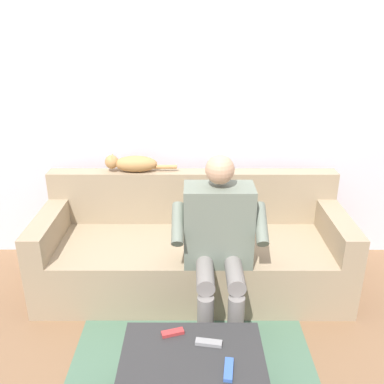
{
  "coord_description": "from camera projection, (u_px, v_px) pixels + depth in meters",
  "views": [
    {
      "loc": [
        -0.0,
        2.62,
        1.89
      ],
      "look_at": [
        0.0,
        -0.03,
        0.8
      ],
      "focal_mm": 39.25,
      "sensor_mm": 36.0,
      "label": 1
    }
  ],
  "objects": [
    {
      "name": "ground_plane",
      "position": [
        192.0,
        350.0,
        2.59
      ],
      "size": [
        8.0,
        8.0,
        0.0
      ],
      "primitive_type": "plane",
      "color": "#846042"
    },
    {
      "name": "back_wall",
      "position": [
        192.0,
        105.0,
        3.26
      ],
      "size": [
        5.13,
        0.06,
        2.55
      ],
      "primitive_type": "cube",
      "color": "silver",
      "rests_on": "ground"
    },
    {
      "name": "couch",
      "position": [
        192.0,
        252.0,
        3.15
      ],
      "size": [
        2.22,
        0.81,
        0.81
      ],
      "color": "#9E896B",
      "rests_on": "ground"
    },
    {
      "name": "coffee_table",
      "position": [
        192.0,
        379.0,
        2.17
      ],
      "size": [
        0.72,
        0.46,
        0.34
      ],
      "color": "#2D2D2D",
      "rests_on": "ground"
    },
    {
      "name": "person_solo_seated",
      "position": [
        218.0,
        235.0,
        2.65
      ],
      "size": [
        0.59,
        0.57,
        1.13
      ],
      "color": "slate",
      "rests_on": "ground"
    },
    {
      "name": "cat_on_backrest",
      "position": [
        132.0,
        164.0,
        3.19
      ],
      "size": [
        0.55,
        0.14,
        0.13
      ],
      "color": "#B7844C",
      "rests_on": "couch"
    },
    {
      "name": "remote_blue",
      "position": [
        228.0,
        370.0,
        1.99
      ],
      "size": [
        0.06,
        0.14,
        0.02
      ],
      "primitive_type": "cube",
      "rotation": [
        0.0,
        0.0,
        4.58
      ],
      "color": "#3860B7",
      "rests_on": "coffee_table"
    },
    {
      "name": "remote_red",
      "position": [
        172.0,
        333.0,
        2.23
      ],
      "size": [
        0.13,
        0.07,
        0.02
      ],
      "primitive_type": "cube",
      "rotation": [
        0.0,
        0.0,
        3.44
      ],
      "color": "#B73333",
      "rests_on": "coffee_table"
    },
    {
      "name": "remote_gray",
      "position": [
        208.0,
        343.0,
        2.16
      ],
      "size": [
        0.14,
        0.06,
        0.02
      ],
      "primitive_type": "cube",
      "rotation": [
        0.0,
        0.0,
        2.98
      ],
      "color": "gray",
      "rests_on": "coffee_table"
    },
    {
      "name": "floor_rug",
      "position": [
        192.0,
        383.0,
        2.35
      ],
      "size": [
        1.44,
        1.61,
        0.01
      ],
      "primitive_type": "cube",
      "color": "#4C7056",
      "rests_on": "ground"
    }
  ]
}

